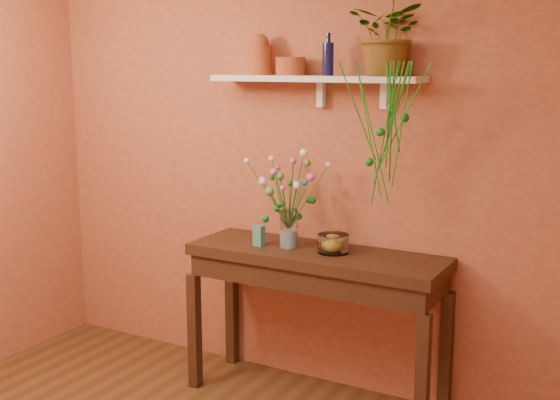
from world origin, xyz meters
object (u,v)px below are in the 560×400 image
object	(u,v)px
sideboard	(316,273)
spider_plant	(390,33)
bouquet	(289,185)
blue_bottle	(328,58)
glass_vase	(289,232)
glass_bowl	(333,244)
terracotta_jug	(260,55)

from	to	relation	value
sideboard	spider_plant	bearing A→B (deg)	18.42
sideboard	bouquet	world-z (taller)	bouquet
blue_bottle	glass_vase	size ratio (longest dim) A/B	1.06
spider_plant	glass_vase	distance (m)	1.27
glass_bowl	terracotta_jug	bearing A→B (deg)	166.58
sideboard	terracotta_jug	bearing A→B (deg)	162.92
sideboard	bouquet	size ratio (longest dim) A/B	3.18
glass_vase	bouquet	world-z (taller)	bouquet
blue_bottle	glass_bowl	xyz separation A→B (m)	(0.10, -0.11, -1.06)
blue_bottle	glass_bowl	size ratio (longest dim) A/B	1.33
bouquet	glass_bowl	distance (m)	0.43
sideboard	glass_bowl	world-z (taller)	glass_bowl
terracotta_jug	glass_vase	distance (m)	1.08
terracotta_jug	glass_bowl	xyz separation A→B (m)	(0.57, -0.14, -1.07)
spider_plant	glass_bowl	world-z (taller)	spider_plant
sideboard	blue_bottle	xyz separation A→B (m)	(0.01, 0.12, 1.24)
sideboard	glass_vase	bearing A→B (deg)	-176.62
spider_plant	glass_vase	xyz separation A→B (m)	(-0.55, -0.13, -1.14)
terracotta_jug	glass_vase	bearing A→B (deg)	-28.06
sideboard	spider_plant	xyz separation A→B (m)	(0.37, 0.12, 1.37)
terracotta_jug	glass_vase	world-z (taller)	terracotta_jug
spider_plant	bouquet	world-z (taller)	spider_plant
sideboard	glass_bowl	xyz separation A→B (m)	(0.11, 0.01, 0.18)
spider_plant	glass_bowl	bearing A→B (deg)	-156.20
terracotta_jug	glass_bowl	distance (m)	1.22
blue_bottle	glass_vase	world-z (taller)	blue_bottle
glass_vase	blue_bottle	bearing A→B (deg)	35.15
bouquet	sideboard	bearing A→B (deg)	1.28
glass_vase	bouquet	xyz separation A→B (m)	(-0.00, 0.01, 0.28)
terracotta_jug	spider_plant	distance (m)	0.84
bouquet	glass_bowl	size ratio (longest dim) A/B	2.68
spider_plant	glass_vase	size ratio (longest dim) A/B	2.04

